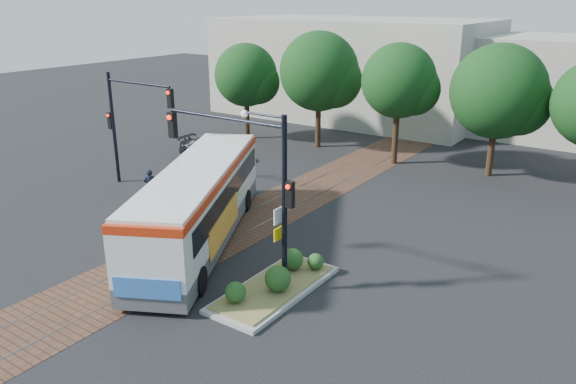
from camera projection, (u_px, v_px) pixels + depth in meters
The scene contains 10 objects.
ground at pixel (194, 248), 22.89m from camera, with size 120.00×120.00×0.00m, color black.
trackbed at pixel (254, 218), 26.00m from camera, with size 3.60×40.00×0.02m.
tree_row at pixel (397, 83), 33.38m from camera, with size 26.40×5.60×7.67m.
warehouses at pixel (441, 76), 44.22m from camera, with size 40.00×13.00×8.00m.
city_bus at pixel (199, 200), 23.00m from camera, with size 7.83×11.85×3.23m.
traffic_island at pixel (276, 282), 19.49m from camera, with size 2.20×5.20×1.13m.
signal_pole_main at pixel (254, 171), 18.82m from camera, with size 5.49×0.46×6.00m.
signal_pole_left at pixel (126, 115), 29.23m from camera, with size 4.99×0.34×6.00m.
officer at pixel (150, 186), 27.82m from camera, with size 0.61×0.40×1.67m, color black.
parked_car at pixel (213, 149), 35.13m from camera, with size 1.86×4.57×1.33m, color black.
Camera 1 is at (15.06, -14.95, 9.70)m, focal length 35.00 mm.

